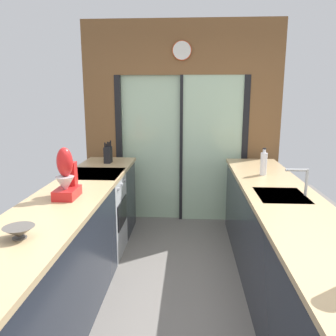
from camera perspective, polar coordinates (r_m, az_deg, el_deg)
The scene contains 10 objects.
ground_plane at distance 3.39m, azimuth 1.30°, elevation -19.20°, with size 5.04×7.60×0.02m, color slate.
back_wall_unit at distance 4.70m, azimuth 2.25°, elevation 9.37°, with size 2.64×0.12×2.70m.
left_counter_run at distance 2.93m, azimuth -17.77°, elevation -14.62°, with size 0.62×3.80×0.92m.
right_counter_run at distance 3.01m, azimuth 19.27°, elevation -14.00°, with size 0.62×3.80×0.92m.
sink_faucet at distance 3.07m, azimuth 21.43°, elevation -1.46°, with size 0.19×0.02×0.23m.
oven_range at distance 3.91m, azimuth -11.84°, elevation -7.51°, with size 0.60×0.60×0.92m.
mixing_bowl at distance 2.24m, azimuth -23.48°, elevation -9.73°, with size 0.18×0.18×0.07m.
knife_block at distance 4.30m, azimuth -9.93°, elevation 2.23°, with size 0.09×0.14×0.28m.
stand_mixer at distance 2.92m, azimuth -16.52°, elevation -1.69°, with size 0.17×0.27×0.42m.
soap_bottle at distance 3.73m, azimuth 15.59°, elevation 0.76°, with size 0.07×0.07×0.29m.
Camera 1 is at (0.10, -2.29, 1.76)m, focal length 36.71 mm.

